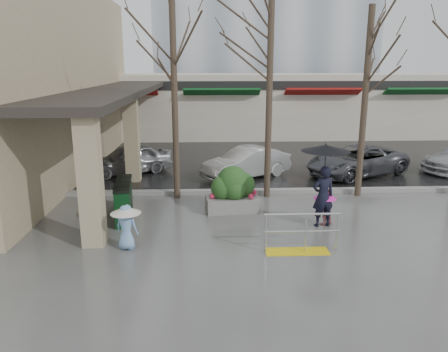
{
  "coord_description": "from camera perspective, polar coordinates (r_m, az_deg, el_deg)",
  "views": [
    {
      "loc": [
        -0.97,
        -11.3,
        4.57
      ],
      "look_at": [
        -0.42,
        1.52,
        1.3
      ],
      "focal_mm": 35.0,
      "sensor_mm": 36.0,
      "label": 1
    }
  ],
  "objects": [
    {
      "name": "car_b",
      "position": [
        18.16,
        2.95,
        1.75
      ],
      "size": [
        3.95,
        3.16,
        1.26
      ],
      "primitive_type": "imported",
      "rotation": [
        0.0,
        0.0,
        -1.01
      ],
      "color": "silver",
      "rests_on": "ground"
    },
    {
      "name": "storefront_row",
      "position": [
        29.53,
        3.4,
        9.31
      ],
      "size": [
        34.0,
        6.74,
        4.0
      ],
      "color": "beige",
      "rests_on": "ground"
    },
    {
      "name": "woman",
      "position": [
        12.74,
        12.95,
        -0.16
      ],
      "size": [
        1.38,
        1.38,
        2.45
      ],
      "rotation": [
        0.0,
        0.0,
        3.34
      ],
      "color": "black",
      "rests_on": "ground"
    },
    {
      "name": "tree_mideast",
      "position": [
        15.88,
        18.33,
        14.64
      ],
      "size": [
        3.2,
        3.2,
        6.5
      ],
      "color": "#382B21",
      "rests_on": "ground"
    },
    {
      "name": "child_pink",
      "position": [
        13.14,
        13.01,
        -3.54
      ],
      "size": [
        0.67,
        0.67,
        1.08
      ],
      "rotation": [
        0.0,
        0.0,
        3.57
      ],
      "color": "pink",
      "rests_on": "ground"
    },
    {
      "name": "near_building",
      "position": [
        20.91,
        -25.55,
        11.38
      ],
      "size": [
        6.0,
        18.0,
        8.0
      ],
      "primitive_type": "cube",
      "color": "tan",
      "rests_on": "ground"
    },
    {
      "name": "street_asphalt",
      "position": [
        33.63,
        -0.77,
        6.49
      ],
      "size": [
        120.0,
        36.0,
        0.01
      ],
      "primitive_type": "cube",
      "color": "black",
      "rests_on": "ground"
    },
    {
      "name": "tree_midwest",
      "position": [
        15.07,
        6.1,
        16.74
      ],
      "size": [
        3.2,
        3.2,
        7.0
      ],
      "color": "#382B21",
      "rests_on": "ground"
    },
    {
      "name": "car_c",
      "position": [
        19.35,
        16.97,
        1.92
      ],
      "size": [
        4.99,
        3.87,
        1.26
      ],
      "primitive_type": "imported",
      "rotation": [
        0.0,
        0.0,
        -1.12
      ],
      "color": "#4F5056",
      "rests_on": "ground"
    },
    {
      "name": "tree_west",
      "position": [
        14.95,
        -6.65,
        16.17
      ],
      "size": [
        3.2,
        3.2,
        6.8
      ],
      "color": "#382B21",
      "rests_on": "ground"
    },
    {
      "name": "child_blue",
      "position": [
        11.35,
        -12.65,
        -5.87
      ],
      "size": [
        0.78,
        0.78,
        1.18
      ],
      "rotation": [
        0.0,
        0.0,
        2.87
      ],
      "color": "#7AA8D9",
      "rests_on": "ground"
    },
    {
      "name": "car_a",
      "position": [
        19.29,
        -12.38,
        2.17
      ],
      "size": [
        3.97,
        3.02,
        1.26
      ],
      "primitive_type": "imported",
      "rotation": [
        0.0,
        0.0,
        -1.09
      ],
      "color": "#A3A3A7",
      "rests_on": "ground"
    },
    {
      "name": "news_boxes",
      "position": [
        13.68,
        -12.95,
        -3.08
      ],
      "size": [
        0.71,
        2.08,
        1.14
      ],
      "rotation": [
        0.0,
        0.0,
        0.13
      ],
      "color": "#0D3C18",
      "rests_on": "ground"
    },
    {
      "name": "curb",
      "position": [
        15.98,
        1.14,
        -2.05
      ],
      "size": [
        120.0,
        0.3,
        0.15
      ],
      "primitive_type": "cube",
      "color": "gray",
      "rests_on": "ground"
    },
    {
      "name": "handrail",
      "position": [
        11.18,
        9.87,
        -7.96
      ],
      "size": [
        1.9,
        0.5,
        1.03
      ],
      "color": "yellow",
      "rests_on": "ground"
    },
    {
      "name": "pillar_front",
      "position": [
        11.54,
        -17.06,
        -0.49
      ],
      "size": [
        0.55,
        0.55,
        3.5
      ],
      "primitive_type": "cube",
      "color": "tan",
      "rests_on": "ground"
    },
    {
      "name": "ground",
      "position": [
        12.23,
        2.31,
        -7.66
      ],
      "size": [
        120.0,
        120.0,
        0.0
      ],
      "primitive_type": "plane",
      "color": "#51514F",
      "rests_on": "ground"
    },
    {
      "name": "pillar_back",
      "position": [
        17.77,
        -11.94,
        4.86
      ],
      "size": [
        0.55,
        0.55,
        3.5
      ],
      "primitive_type": "cube",
      "color": "tan",
      "rests_on": "ground"
    },
    {
      "name": "canopy_slab",
      "position": [
        19.7,
        -13.91,
        11.14
      ],
      "size": [
        2.8,
        18.0,
        0.25
      ],
      "primitive_type": "cube",
      "color": "#2D2823",
      "rests_on": "pillar_front"
    },
    {
      "name": "planter",
      "position": [
        13.94,
        1.18,
        -1.79
      ],
      "size": [
        1.78,
        1.05,
        1.48
      ],
      "rotation": [
        0.0,
        0.0,
        0.11
      ],
      "color": "slate",
      "rests_on": "ground"
    }
  ]
}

